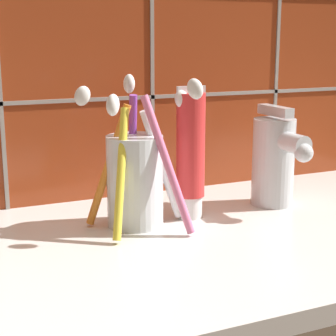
% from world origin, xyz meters
% --- Properties ---
extents(sink_counter, '(0.79, 0.38, 0.02)m').
position_xyz_m(sink_counter, '(0.00, 0.00, 0.01)').
color(sink_counter, silver).
rests_on(sink_counter, ground).
extents(tile_wall_backsplash, '(0.89, 0.02, 0.40)m').
position_xyz_m(tile_wall_backsplash, '(0.00, 0.19, 0.20)').
color(tile_wall_backsplash, '#933819').
rests_on(tile_wall_backsplash, ground).
extents(toothbrush_cup, '(0.14, 0.12, 0.17)m').
position_xyz_m(toothbrush_cup, '(-0.05, 0.06, 0.08)').
color(toothbrush_cup, silver).
rests_on(toothbrush_cup, sink_counter).
extents(toothpaste_tube, '(0.04, 0.03, 0.16)m').
position_xyz_m(toothpaste_tube, '(0.02, 0.06, 0.10)').
color(toothpaste_tube, white).
rests_on(toothpaste_tube, sink_counter).
extents(sink_faucet, '(0.05, 0.10, 0.13)m').
position_xyz_m(sink_faucet, '(0.14, 0.06, 0.08)').
color(sink_faucet, silver).
rests_on(sink_faucet, sink_counter).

